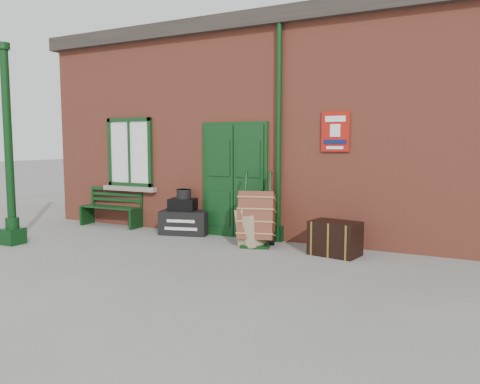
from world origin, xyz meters
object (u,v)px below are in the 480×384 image
Objects in this scene: houdini_trunk at (185,222)px; dark_trunk at (335,238)px; porter_trolley at (257,218)px; bench at (113,206)px.

dark_trunk reaches higher than houdini_trunk.
porter_trolley reaches higher than dark_trunk.
houdini_trunk is at bearing -4.53° from bench.
bench is 1.11× the size of porter_trolley.
porter_trolley is 1.66× the size of dark_trunk.
dark_trunk is at bearing -20.97° from porter_trolley.
porter_trolley is at bearing -7.89° from bench.
houdini_trunk is 3.25m from dark_trunk.
bench is 5.23m from dark_trunk.
dark_trunk is at bearing -7.49° from bench.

